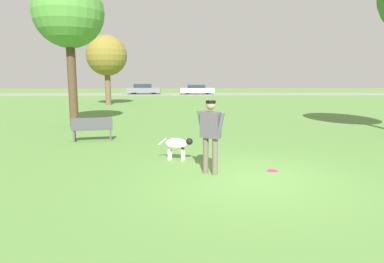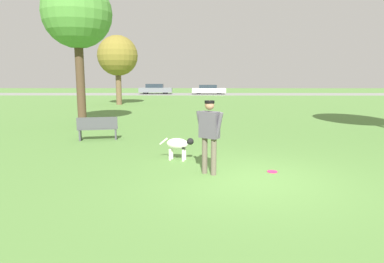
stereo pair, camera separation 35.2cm
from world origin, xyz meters
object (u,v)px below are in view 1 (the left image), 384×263
object	(u,v)px
frisbee	(272,171)
tree_near_left	(69,14)
tree_far_left	(107,56)
parked_car_white	(197,90)
park_bench	(92,128)
person	(211,130)
dog	(178,145)
parked_car_grey	(144,89)

from	to	relation	value
frisbee	tree_near_left	bearing A→B (deg)	132.68
tree_far_left	parked_car_white	bearing A→B (deg)	64.38
park_bench	person	bearing A→B (deg)	119.89
frisbee	person	bearing A→B (deg)	-173.14
tree_near_left	park_bench	size ratio (longest dim) A/B	4.49
dog	parked_car_grey	size ratio (longest dim) A/B	0.23
frisbee	dog	bearing A→B (deg)	152.99
frisbee	tree_near_left	distance (m)	11.49
parked_car_white	person	bearing A→B (deg)	-92.33
person	dog	xyz separation A→B (m)	(-0.77, 1.35, -0.60)
dog	parked_car_grey	bearing A→B (deg)	112.74
tree_far_left	tree_near_left	distance (m)	12.30
parked_car_white	frisbee	bearing A→B (deg)	-89.94
dog	tree_far_left	xyz separation A→B (m)	(-5.72, 18.67, 3.44)
dog	parked_car_white	distance (m)	35.28
parked_car_grey	park_bench	size ratio (longest dim) A/B	2.95
dog	park_bench	bearing A→B (deg)	151.19
person	tree_near_left	world-z (taller)	tree_near_left
tree_near_left	park_bench	distance (m)	5.96
frisbee	parked_car_grey	xyz separation A→B (m)	(-6.98, 36.77, 0.65)
frisbee	tree_near_left	xyz separation A→B (m)	(-7.03, 7.63, 4.94)
person	parked_car_grey	xyz separation A→B (m)	(-5.46, 36.96, -0.37)
parked_car_grey	parked_car_white	bearing A→B (deg)	-4.17
tree_near_left	parked_car_white	distance (m)	29.90
park_bench	tree_near_left	bearing A→B (deg)	-75.89
person	frisbee	world-z (taller)	person
dog	parked_car_grey	distance (m)	35.91
person	frisbee	distance (m)	1.84
person	tree_near_left	bearing A→B (deg)	161.36
tree_near_left	parked_car_grey	bearing A→B (deg)	89.90
dog	frisbee	xyz separation A→B (m)	(2.29, -1.17, -0.42)
dog	parked_car_white	size ratio (longest dim) A/B	0.22
tree_near_left	dog	bearing A→B (deg)	-53.73
frisbee	tree_far_left	xyz separation A→B (m)	(-8.02, 19.84, 3.86)
person	parked_car_white	xyz separation A→B (m)	(1.44, 36.56, -0.43)
tree_far_left	parked_car_white	distance (m)	18.63
parked_car_grey	park_bench	world-z (taller)	parked_car_grey
tree_near_left	park_bench	bearing A→B (deg)	-64.20
person	parked_car_white	distance (m)	36.59
tree_far_left	dog	bearing A→B (deg)	-72.96
tree_far_left	parked_car_grey	size ratio (longest dim) A/B	1.28
parked_car_white	parked_car_grey	bearing A→B (deg)	176.67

